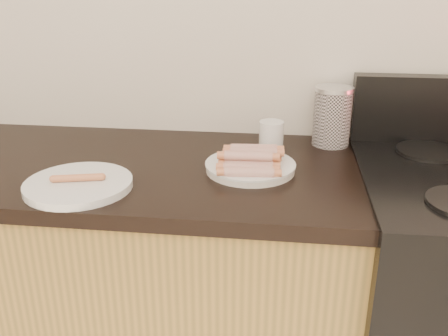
# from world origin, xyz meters

# --- Properties ---
(wall_back) EXTENTS (4.00, 0.04, 2.60)m
(wall_back) POSITION_xyz_m (0.00, 2.00, 1.30)
(wall_back) COLOR silver
(wall_back) RESTS_ON ground
(burner_far_left) EXTENTS (0.18, 0.18, 0.01)m
(burner_far_left) POSITION_xyz_m (0.61, 1.84, 0.92)
(burner_far_left) COLOR black
(burner_far_left) RESTS_ON stove
(main_plate) EXTENTS (0.26, 0.26, 0.02)m
(main_plate) POSITION_xyz_m (0.11, 1.68, 0.91)
(main_plate) COLOR white
(main_plate) RESTS_ON counter_slab
(side_plate) EXTENTS (0.30, 0.30, 0.02)m
(side_plate) POSITION_xyz_m (-0.30, 1.51, 0.91)
(side_plate) COLOR white
(side_plate) RESTS_ON counter_slab
(hotdog_pile) EXTENTS (0.12, 0.20, 0.05)m
(hotdog_pile) POSITION_xyz_m (0.11, 1.68, 0.94)
(hotdog_pile) COLOR #973A3C
(hotdog_pile) RESTS_ON main_plate
(plain_sausages) EXTENTS (0.12, 0.05, 0.02)m
(plain_sausages) POSITION_xyz_m (-0.30, 1.51, 0.93)
(plain_sausages) COLOR #B75D2E
(plain_sausages) RESTS_ON side_plate
(canister) EXTENTS (0.12, 0.12, 0.18)m
(canister) POSITION_xyz_m (0.34, 1.92, 0.99)
(canister) COLOR white
(canister) RESTS_ON counter_slab
(mug) EXTENTS (0.09, 0.09, 0.09)m
(mug) POSITION_xyz_m (0.16, 1.84, 0.94)
(mug) COLOR silver
(mug) RESTS_ON counter_slab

